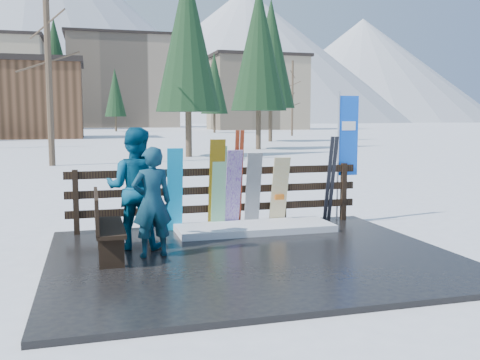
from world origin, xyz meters
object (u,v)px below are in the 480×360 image
object	(u,v)px
bench	(104,223)
person_back	(135,188)
snowboard_0	(175,190)
snowboard_4	(253,190)
snowboard_5	(279,191)
snowboard_2	(216,184)
rental_flag	(346,141)
snowboard_1	(219,188)
snowboard_3	(233,189)
person_front	(152,202)

from	to	relation	value
bench	person_back	size ratio (longest dim) A/B	0.78
bench	snowboard_0	xyz separation A→B (m)	(1.29, 1.59, 0.25)
snowboard_4	snowboard_5	distance (m)	0.53
snowboard_2	person_back	distance (m)	1.90
snowboard_2	rental_flag	bearing A→B (deg)	5.60
snowboard_2	snowboard_0	bearing A→B (deg)	180.00
snowboard_4	snowboard_1	bearing A→B (deg)	180.00
snowboard_2	snowboard_5	size ratio (longest dim) A/B	1.25
snowboard_3	snowboard_2	bearing A→B (deg)	-180.00
snowboard_2	snowboard_4	world-z (taller)	snowboard_2
snowboard_3	snowboard_5	distance (m)	0.92
snowboard_4	rental_flag	world-z (taller)	rental_flag
snowboard_3	person_back	world-z (taller)	person_back
rental_flag	person_back	distance (m)	4.57
snowboard_0	person_back	xyz separation A→B (m)	(-0.79, -1.07, 0.19)
snowboard_2	bench	bearing A→B (deg)	-142.46
bench	snowboard_1	bearing A→B (deg)	36.95
bench	snowboard_5	world-z (taller)	snowboard_5
snowboard_2	snowboard_4	size ratio (longest dim) A/B	1.18
snowboard_0	snowboard_2	world-z (taller)	snowboard_2
snowboard_0	rental_flag	size ratio (longest dim) A/B	0.59
bench	snowboard_3	distance (m)	2.87
snowboard_3	person_front	world-z (taller)	person_front
snowboard_0	person_back	size ratio (longest dim) A/B	0.80
snowboard_4	person_back	xyz separation A→B (m)	(-2.28, -1.07, 0.25)
snowboard_5	snowboard_2	bearing A→B (deg)	-180.00
snowboard_1	person_back	bearing A→B (deg)	-146.55
snowboard_5	snowboard_4	bearing A→B (deg)	180.00
snowboard_2	person_front	xyz separation A→B (m)	(-1.37, -1.68, -0.02)
bench	snowboard_2	bearing A→B (deg)	37.54
person_front	bench	bearing A→B (deg)	-16.30
snowboard_1	snowboard_5	world-z (taller)	snowboard_1
snowboard_1	snowboard_2	bearing A→B (deg)	-180.00
bench	snowboard_1	world-z (taller)	snowboard_1
snowboard_3	snowboard_5	xyz separation A→B (m)	(0.92, 0.00, -0.08)
snowboard_2	person_front	bearing A→B (deg)	-129.22
rental_flag	person_back	xyz separation A→B (m)	(-4.32, -1.34, -0.65)
snowboard_1	snowboard_2	xyz separation A→B (m)	(-0.04, -0.00, 0.06)
snowboard_2	snowboard_3	size ratio (longest dim) A/B	1.12
snowboard_4	snowboard_3	bearing A→B (deg)	180.00
rental_flag	person_front	world-z (taller)	rental_flag
person_front	snowboard_1	bearing A→B (deg)	-138.21
bench	snowboard_0	bearing A→B (deg)	50.92
snowboard_0	person_front	size ratio (longest dim) A/B	0.94
person_front	rental_flag	bearing A→B (deg)	-162.75
bench	person_front	bearing A→B (deg)	-8.20
person_front	person_back	xyz separation A→B (m)	(-0.19, 0.62, 0.14)
snowboard_5	person_back	size ratio (longest dim) A/B	0.71
snowboard_1	snowboard_5	bearing A→B (deg)	0.00
snowboard_4	person_back	distance (m)	2.53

